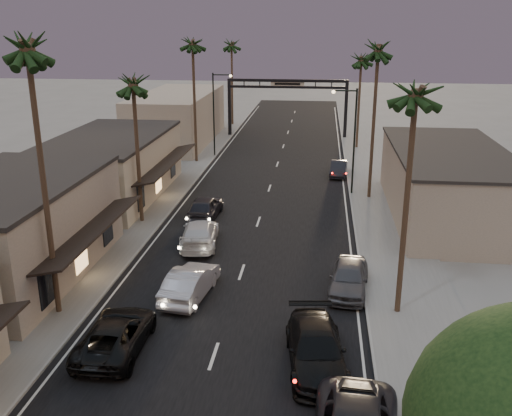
% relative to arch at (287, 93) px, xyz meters
% --- Properties ---
extents(ground, '(200.00, 200.00, 0.00)m').
position_rel_arch_xyz_m(ground, '(0.00, -30.00, -5.53)').
color(ground, slate).
rests_on(ground, ground).
extents(road, '(14.00, 120.00, 0.02)m').
position_rel_arch_xyz_m(road, '(0.00, -25.00, -5.53)').
color(road, black).
rests_on(road, ground).
extents(sidewalk_left, '(5.00, 92.00, 0.12)m').
position_rel_arch_xyz_m(sidewalk_left, '(-9.50, -18.00, -5.47)').
color(sidewalk_left, slate).
rests_on(sidewalk_left, ground).
extents(sidewalk_right, '(5.00, 92.00, 0.12)m').
position_rel_arch_xyz_m(sidewalk_right, '(9.50, -18.00, -5.47)').
color(sidewalk_right, slate).
rests_on(sidewalk_right, ground).
extents(storefront_mid, '(8.00, 14.00, 5.50)m').
position_rel_arch_xyz_m(storefront_mid, '(-13.00, -44.00, -2.78)').
color(storefront_mid, gray).
rests_on(storefront_mid, ground).
extents(storefront_far, '(8.00, 16.00, 5.00)m').
position_rel_arch_xyz_m(storefront_far, '(-13.00, -28.00, -3.03)').
color(storefront_far, '#B7AB8B').
rests_on(storefront_far, ground).
extents(storefront_dist, '(8.00, 20.00, 6.00)m').
position_rel_arch_xyz_m(storefront_dist, '(-13.00, -5.00, -2.53)').
color(storefront_dist, gray).
rests_on(storefront_dist, ground).
extents(building_right, '(8.00, 18.00, 5.00)m').
position_rel_arch_xyz_m(building_right, '(14.00, -30.00, -3.03)').
color(building_right, gray).
rests_on(building_right, ground).
extents(arch, '(15.20, 0.40, 7.27)m').
position_rel_arch_xyz_m(arch, '(0.00, 0.00, 0.00)').
color(arch, black).
rests_on(arch, ground).
extents(streetlight_right, '(2.13, 0.30, 9.00)m').
position_rel_arch_xyz_m(streetlight_right, '(6.92, -25.00, -0.20)').
color(streetlight_right, black).
rests_on(streetlight_right, ground).
extents(streetlight_left, '(2.13, 0.30, 9.00)m').
position_rel_arch_xyz_m(streetlight_left, '(-6.92, -12.00, -0.20)').
color(streetlight_left, black).
rests_on(streetlight_left, ground).
extents(palm_lb, '(3.20, 3.20, 15.20)m').
position_rel_arch_xyz_m(palm_lb, '(-8.60, -48.00, 7.85)').
color(palm_lb, '#38281C').
rests_on(palm_lb, ground).
extents(palm_lc, '(3.20, 3.20, 12.20)m').
position_rel_arch_xyz_m(palm_lc, '(-8.60, -34.00, 4.94)').
color(palm_lc, '#38281C').
rests_on(palm_lc, ground).
extents(palm_ld, '(3.20, 3.20, 14.20)m').
position_rel_arch_xyz_m(palm_ld, '(-8.60, -15.00, 6.88)').
color(palm_ld, '#38281C').
rests_on(palm_ld, ground).
extents(palm_ra, '(3.20, 3.20, 13.20)m').
position_rel_arch_xyz_m(palm_ra, '(8.60, -46.00, 5.91)').
color(palm_ra, '#38281C').
rests_on(palm_ra, ground).
extents(palm_rb, '(3.20, 3.20, 14.20)m').
position_rel_arch_xyz_m(palm_rb, '(8.60, -26.00, 6.88)').
color(palm_rb, '#38281C').
rests_on(palm_rb, ground).
extents(palm_rc, '(3.20, 3.20, 12.20)m').
position_rel_arch_xyz_m(palm_rc, '(8.60, -6.00, 4.94)').
color(palm_rc, '#38281C').
rests_on(palm_rc, ground).
extents(palm_far, '(3.20, 3.20, 13.20)m').
position_rel_arch_xyz_m(palm_far, '(-8.30, 8.00, 5.91)').
color(palm_far, '#38281C').
rests_on(palm_far, ground).
extents(oncoming_pickup, '(2.68, 5.69, 1.57)m').
position_rel_arch_xyz_m(oncoming_pickup, '(-4.47, -50.95, -4.75)').
color(oncoming_pickup, black).
rests_on(oncoming_pickup, ground).
extents(oncoming_silver, '(2.45, 5.33, 1.70)m').
position_rel_arch_xyz_m(oncoming_silver, '(-2.31, -45.45, -4.69)').
color(oncoming_silver, gray).
rests_on(oncoming_silver, ground).
extents(oncoming_white, '(2.94, 5.88, 1.64)m').
position_rel_arch_xyz_m(oncoming_white, '(-3.37, -38.01, -4.71)').
color(oncoming_white, silver).
rests_on(oncoming_white, ground).
extents(oncoming_dgrey, '(2.20, 5.07, 1.70)m').
position_rel_arch_xyz_m(oncoming_dgrey, '(-4.11, -32.51, -4.68)').
color(oncoming_dgrey, black).
rests_on(oncoming_dgrey, ground).
extents(curbside_black, '(3.11, 6.16, 1.71)m').
position_rel_arch_xyz_m(curbside_black, '(4.52, -51.25, -4.68)').
color(curbside_black, black).
rests_on(curbside_black, ground).
extents(curbside_grey, '(2.56, 5.19, 1.70)m').
position_rel_arch_xyz_m(curbside_grey, '(6.20, -43.86, -4.68)').
color(curbside_grey, '#46474B').
rests_on(curbside_grey, ground).
extents(curbside_far, '(1.82, 4.34, 1.40)m').
position_rel_arch_xyz_m(curbside_far, '(6.20, -18.92, -4.84)').
color(curbside_far, black).
rests_on(curbside_far, ground).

